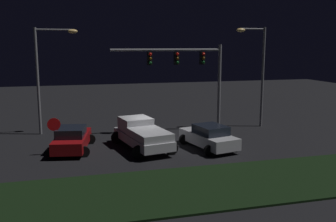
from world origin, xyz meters
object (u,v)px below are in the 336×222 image
car_sedan (209,137)px  traffic_signal_gantry (189,66)px  pickup_truck (142,133)px  street_lamp_right (257,65)px  car_sedan_far (72,139)px  stop_sign (54,129)px  street_lamp_left (47,67)px

car_sedan → traffic_signal_gantry: 6.43m
pickup_truck → street_lamp_right: street_lamp_right is taller
car_sedan → car_sedan_far: 8.50m
car_sedan_far → traffic_signal_gantry: traffic_signal_gantry is taller
traffic_signal_gantry → stop_sign: bearing=-157.6°
street_lamp_left → street_lamp_right: street_lamp_right is taller
street_lamp_left → stop_sign: (0.52, -5.84, -3.34)m
traffic_signal_gantry → street_lamp_left: bearing=169.4°
pickup_truck → traffic_signal_gantry: size_ratio=0.68×
pickup_truck → stop_sign: stop_sign is taller
car_sedan_far → street_lamp_left: 6.79m
pickup_truck → car_sedan: (4.10, -1.08, -0.26)m
car_sedan → traffic_signal_gantry: traffic_signal_gantry is taller
car_sedan → traffic_signal_gantry: size_ratio=0.56×
stop_sign → pickup_truck: bearing=1.5°
car_sedan → street_lamp_right: bearing=-61.5°
car_sedan → stop_sign: size_ratio=2.10×
street_lamp_left → street_lamp_right: size_ratio=0.98×
street_lamp_right → stop_sign: bearing=-164.7°
pickup_truck → street_lamp_right: bearing=-79.1°
traffic_signal_gantry → stop_sign: 10.89m
pickup_truck → street_lamp_left: bearing=34.3°
pickup_truck → stop_sign: bearing=80.5°
traffic_signal_gantry → street_lamp_left: street_lamp_left is taller
traffic_signal_gantry → street_lamp_left: (-10.11, 1.90, 0.01)m
pickup_truck → traffic_signal_gantry: traffic_signal_gantry is taller
pickup_truck → stop_sign: 5.27m
pickup_truck → car_sedan: pickup_truck is taller
pickup_truck → traffic_signal_gantry: bearing=-59.7°
car_sedan_far → street_lamp_left: bearing=26.8°
traffic_signal_gantry → street_lamp_right: (5.70, 0.23, 0.04)m
street_lamp_left → street_lamp_right: (15.80, -1.67, 0.03)m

